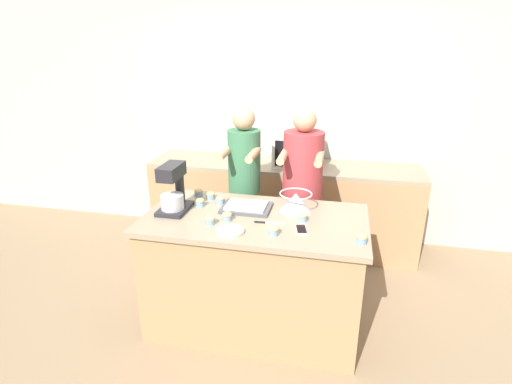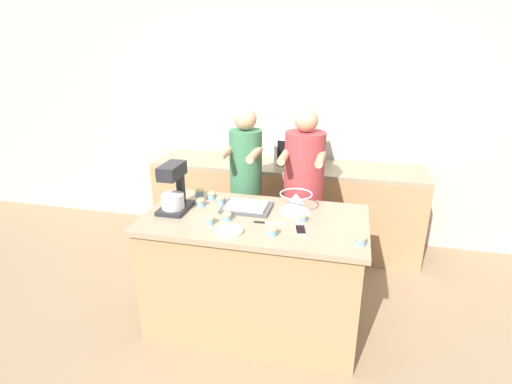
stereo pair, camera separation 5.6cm
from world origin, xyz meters
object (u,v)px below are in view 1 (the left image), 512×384
object	(u,v)px
person_left	(244,191)
person_right	(302,197)
stand_mixer	(173,191)
baking_tray	(246,207)
cupcake_5	(210,220)
cupcake_4	(200,202)
cupcake_7	(198,192)
mixing_bowl	(296,202)
knife	(268,223)
cupcake_6	(227,216)
cell_phone	(301,229)
cupcake_3	(220,200)
cupcake_2	(302,217)
cupcake_8	(211,195)
microwave_oven	(298,150)
cupcake_0	(362,238)
small_plate	(230,231)
cupcake_1	(274,230)

from	to	relation	value
person_left	person_right	world-z (taller)	person_right
stand_mixer	baking_tray	distance (m)	0.56
cupcake_5	cupcake_4	bearing A→B (deg)	121.42
cupcake_7	mixing_bowl	bearing A→B (deg)	-10.11
knife	cupcake_6	distance (m)	0.29
cell_phone	person_right	bearing A→B (deg)	95.95
stand_mixer	cupcake_4	xyz separation A→B (m)	(0.16, 0.13, -0.13)
baking_tray	cupcake_3	size ratio (longest dim) A/B	5.27
cupcake_2	cupcake_4	bearing A→B (deg)	172.77
cell_phone	cupcake_8	distance (m)	0.89
cell_phone	cupcake_5	xyz separation A→B (m)	(-0.63, -0.04, 0.03)
person_right	cupcake_6	distance (m)	0.89
cupcake_2	cupcake_5	size ratio (longest dim) A/B	1.00
cupcake_5	baking_tray	bearing A→B (deg)	59.35
cupcake_7	microwave_oven	bearing A→B (deg)	56.48
cupcake_3	cupcake_6	distance (m)	0.32
cupcake_0	cupcake_5	distance (m)	1.03
cupcake_3	cupcake_8	distance (m)	0.13
stand_mixer	small_plate	size ratio (longest dim) A/B	1.88
knife	microwave_oven	bearing A→B (deg)	88.65
person_left	cupcake_1	bearing A→B (deg)	-64.95
knife	cupcake_5	xyz separation A→B (m)	(-0.39, -0.10, 0.03)
baking_tray	stand_mixer	bearing A→B (deg)	-164.68
microwave_oven	cupcake_2	bearing A→B (deg)	-81.60
person_right	stand_mixer	size ratio (longest dim) A/B	4.43
small_plate	cupcake_8	world-z (taller)	cupcake_8
cupcake_0	cupcake_1	xyz separation A→B (m)	(-0.57, -0.01, 0.00)
small_plate	cupcake_3	xyz separation A→B (m)	(-0.21, 0.48, 0.02)
person_right	cell_phone	bearing A→B (deg)	-84.05
mixing_bowl	cupcake_2	world-z (taller)	mixing_bowl
stand_mixer	cupcake_3	distance (m)	0.38
cupcake_2	cupcake_3	bearing A→B (deg)	164.36
mixing_bowl	microwave_oven	distance (m)	1.20
stand_mixer	mixing_bowl	distance (m)	0.91
cell_phone	small_plate	distance (m)	0.48
cupcake_1	person_right	bearing A→B (deg)	84.47
cupcake_1	cupcake_3	xyz separation A→B (m)	(-0.50, 0.45, 0.00)
mixing_bowl	baking_tray	size ratio (longest dim) A/B	0.67
mixing_bowl	cell_phone	xyz separation A→B (m)	(0.08, -0.31, -0.07)
knife	baking_tray	bearing A→B (deg)	134.02
stand_mixer	knife	distance (m)	0.75
cupcake_1	cupcake_5	bearing A→B (deg)	171.83
mixing_bowl	cupcake_4	world-z (taller)	mixing_bowl
mixing_bowl	knife	bearing A→B (deg)	-122.75
cupcake_0	cupcake_3	xyz separation A→B (m)	(-1.07, 0.44, 0.00)
baking_tray	microwave_oven	size ratio (longest dim) A/B	0.77
cupcake_0	cupcake_2	size ratio (longest dim) A/B	1.00
knife	cupcake_1	world-z (taller)	cupcake_1
mixing_bowl	baking_tray	xyz separation A→B (m)	(-0.37, -0.04, -0.06)
stand_mixer	baking_tray	xyz separation A→B (m)	(0.52, 0.14, -0.14)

